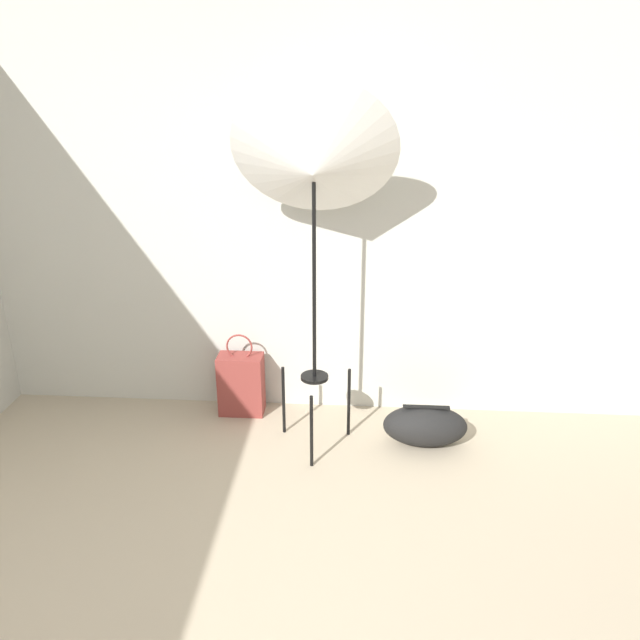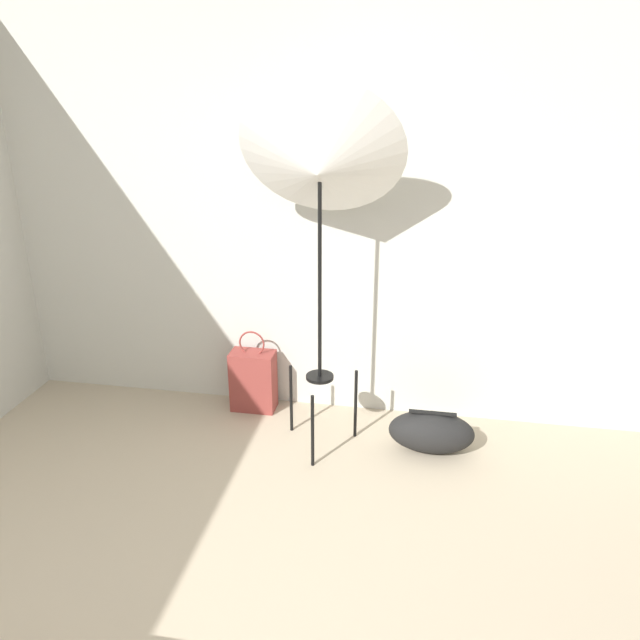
% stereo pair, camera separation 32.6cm
% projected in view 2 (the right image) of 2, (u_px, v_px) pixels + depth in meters
% --- Properties ---
extents(wall_back, '(8.00, 0.05, 2.60)m').
position_uv_depth(wall_back, '(258.00, 216.00, 3.95)').
color(wall_back, beige).
rests_on(wall_back, ground_plane).
extents(photo_umbrella, '(0.90, 0.67, 2.14)m').
position_uv_depth(photo_umbrella, '(320.00, 165.00, 3.25)').
color(photo_umbrella, black).
rests_on(photo_umbrella, ground_plane).
extents(tote_bag, '(0.30, 0.17, 0.57)m').
position_uv_depth(tote_bag, '(253.00, 380.00, 4.21)').
color(tote_bag, brown).
rests_on(tote_bag, ground_plane).
extents(duffel_bag, '(0.51, 0.26, 0.26)m').
position_uv_depth(duffel_bag, '(431.00, 432.00, 3.76)').
color(duffel_bag, black).
rests_on(duffel_bag, ground_plane).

